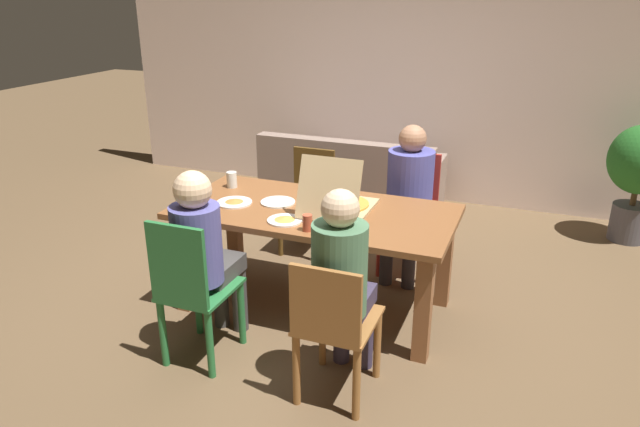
{
  "coord_description": "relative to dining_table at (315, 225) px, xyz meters",
  "views": [
    {
      "loc": [
        1.38,
        -3.44,
        2.16
      ],
      "look_at": [
        0.0,
        0.1,
        0.68
      ],
      "focal_mm": 32.85,
      "sensor_mm": 36.0,
      "label": 1
    }
  ],
  "objects": [
    {
      "name": "ground_plane",
      "position": [
        0.0,
        0.0,
        -0.63
      ],
      "size": [
        20.0,
        20.0,
        0.0
      ],
      "primitive_type": "plane",
      "color": "brown"
    },
    {
      "name": "back_wall",
      "position": [
        0.0,
        2.66,
        0.77
      ],
      "size": [
        6.62,
        0.12,
        2.8
      ],
      "primitive_type": "cube",
      "color": "#F4DBD1",
      "rests_on": "ground"
    },
    {
      "name": "dining_table",
      "position": [
        0.0,
        0.0,
        0.0
      ],
      "size": [
        1.89,
        0.93,
        0.75
      ],
      "color": "brown",
      "rests_on": "ground"
    },
    {
      "name": "chair_0",
      "position": [
        0.47,
        0.9,
        -0.12
      ],
      "size": [
        0.41,
        0.43,
        0.94
      ],
      "color": "#AC2E26",
      "rests_on": "ground"
    },
    {
      "name": "person_0",
      "position": [
        0.47,
        0.76,
        0.08
      ],
      "size": [
        0.36,
        0.52,
        1.2
      ],
      "color": "#37323A",
      "rests_on": "ground"
    },
    {
      "name": "chair_1",
      "position": [
        -0.42,
        -0.89,
        -0.13
      ],
      "size": [
        0.39,
        0.44,
        0.95
      ],
      "color": "#277038",
      "rests_on": "ground"
    },
    {
      "name": "person_1",
      "position": [
        -0.42,
        -0.73,
        0.07
      ],
      "size": [
        0.29,
        0.53,
        1.2
      ],
      "color": "#413E3C",
      "rests_on": "ground"
    },
    {
      "name": "chair_2",
      "position": [
        0.47,
        -0.91,
        -0.16
      ],
      "size": [
        0.4,
        0.45,
        0.87
      ],
      "color": "#996332",
      "rests_on": "ground"
    },
    {
      "name": "person_2",
      "position": [
        0.47,
        -0.78,
        0.08
      ],
      "size": [
        0.3,
        0.47,
        1.21
      ],
      "color": "#3A3249",
      "rests_on": "ground"
    },
    {
      "name": "chair_3",
      "position": [
        -0.42,
        0.94,
        -0.15
      ],
      "size": [
        0.39,
        0.4,
        0.87
      ],
      "color": "#573C17",
      "rests_on": "ground"
    },
    {
      "name": "pizza_box_0",
      "position": [
        0.16,
        0.04,
        0.18
      ],
      "size": [
        0.41,
        0.55,
        0.41
      ],
      "color": "tan",
      "rests_on": "dining_table"
    },
    {
      "name": "plate_0",
      "position": [
        -0.28,
        0.01,
        0.13
      ],
      "size": [
        0.24,
        0.24,
        0.01
      ],
      "color": "white",
      "rests_on": "dining_table"
    },
    {
      "name": "plate_1",
      "position": [
        -0.1,
        -0.28,
        0.13
      ],
      "size": [
        0.23,
        0.23,
        0.03
      ],
      "color": "white",
      "rests_on": "dining_table"
    },
    {
      "name": "plate_2",
      "position": [
        -0.56,
        -0.1,
        0.13
      ],
      "size": [
        0.25,
        0.25,
        0.03
      ],
      "color": "white",
      "rests_on": "dining_table"
    },
    {
      "name": "drinking_glass_0",
      "position": [
        0.1,
        -0.37,
        0.17
      ],
      "size": [
        0.06,
        0.06,
        0.11
      ],
      "primitive_type": "cylinder",
      "color": "#B04A31",
      "rests_on": "dining_table"
    },
    {
      "name": "drinking_glass_1",
      "position": [
        -0.75,
        0.2,
        0.18
      ],
      "size": [
        0.08,
        0.08,
        0.12
      ],
      "primitive_type": "cylinder",
      "color": "silver",
      "rests_on": "dining_table"
    },
    {
      "name": "couch",
      "position": [
        -0.36,
        1.9,
        -0.34
      ],
      "size": [
        1.75,
        0.8,
        0.81
      ],
      "color": "gray",
      "rests_on": "ground"
    },
    {
      "name": "potted_plant",
      "position": [
        2.21,
        2.13,
        0.04
      ],
      "size": [
        0.55,
        0.55,
        1.06
      ],
      "color": "#514E54",
      "rests_on": "ground"
    }
  ]
}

